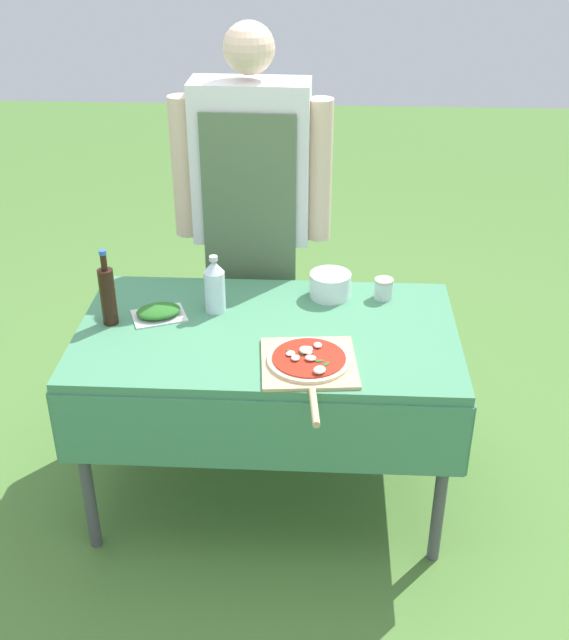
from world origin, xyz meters
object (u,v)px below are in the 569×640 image
Objects in this scene: water_bottle at (215,286)px; mixing_tub at (330,285)px; pizza_on_peel at (309,362)px; prep_table at (267,349)px; herb_container at (159,312)px; sauce_jar at (383,290)px; oil_bottle at (108,295)px; person_cook at (252,202)px.

water_bottle is 1.40× the size of mixing_tub.
pizza_on_peel is at bearing -45.36° from water_bottle.
pizza_on_peel is at bearing -56.23° from prep_table.
water_bottle is 0.23m from herb_container.
mixing_tub is 0.21m from sauce_jar.
pizza_on_peel is at bearing -18.94° from oil_bottle.
sauce_jar is (0.84, 0.19, 0.02)m from herb_container.
water_bottle is 0.97× the size of herb_container.
person_cook reaches higher than oil_bottle.
water_bottle reaches higher than herb_container.
person_cook is 7.67× the size of water_bottle.
prep_table is 8.67× the size of mixing_tub.
water_bottle reaches higher than prep_table.
water_bottle is at bearing 78.68° from person_cook.
oil_bottle is (-0.47, -0.57, -0.14)m from person_cook.
person_cook is 5.92× the size of oil_bottle.
herb_container is 1.45× the size of mixing_tub.
sauce_jar is (0.63, 0.13, -0.07)m from water_bottle.
prep_table is 0.30m from pizza_on_peel.
person_cook is 0.76m from oil_bottle.
mixing_tub reaches higher than sauce_jar.
person_cook is at bearing 77.50° from water_bottle.
oil_bottle is at bearing -162.91° from water_bottle.
person_cook is 0.50m from mixing_tub.
sauce_jar is at bearing 13.86° from oil_bottle.
sauce_jar reaches higher than herb_container.
herb_container reaches higher than prep_table.
prep_table is at bearing -148.52° from sauce_jar.
herb_container is (0.17, 0.06, -0.10)m from oil_bottle.
water_bottle is at bearing -162.06° from mixing_tub.
mixing_tub is (0.07, 0.50, 0.03)m from pizza_on_peel.
oil_bottle is at bearing -161.47° from herb_container.
water_bottle is 0.45m from mixing_tub.
sauce_jar is (0.43, 0.26, 0.12)m from prep_table.
pizza_on_peel reaches higher than prep_table.
oil_bottle is (-0.58, 0.02, 0.20)m from prep_table.
pizza_on_peel is 6.44× the size of sauce_jar.
water_bottle is (-0.36, 0.37, 0.09)m from pizza_on_peel.
person_cook is 0.66m from sauce_jar.
person_cook is at bearing 102.19° from pizza_on_peel.
mixing_tub is at bearing 50.02° from prep_table.
oil_bottle is at bearing -166.14° from sauce_jar.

